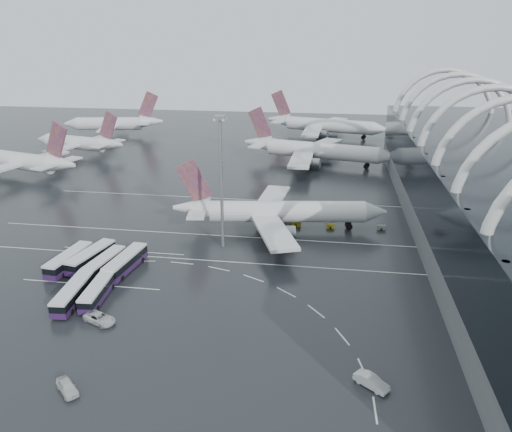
# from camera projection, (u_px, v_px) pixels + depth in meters

# --- Properties ---
(ground) EXTENTS (420.00, 420.00, 0.00)m
(ground) POSITION_uv_depth(u_px,v_px,m) (229.00, 258.00, 107.68)
(ground) COLOR black
(ground) RESTS_ON ground
(terminal) EXTENTS (42.00, 160.00, 34.90)m
(terminal) POSITION_uv_depth(u_px,v_px,m) (510.00, 195.00, 113.65)
(terminal) COLOR slate
(terminal) RESTS_ON ground
(lane_marking_near) EXTENTS (120.00, 0.25, 0.01)m
(lane_marking_near) POSITION_uv_depth(u_px,v_px,m) (227.00, 262.00, 105.83)
(lane_marking_near) COLOR white
(lane_marking_near) RESTS_ON ground
(lane_marking_mid) EXTENTS (120.00, 0.25, 0.01)m
(lane_marking_mid) POSITION_uv_depth(u_px,v_px,m) (239.00, 237.00, 118.82)
(lane_marking_mid) COLOR white
(lane_marking_mid) RESTS_ON ground
(lane_marking_far) EXTENTS (120.00, 0.25, 0.01)m
(lane_marking_far) POSITION_uv_depth(u_px,v_px,m) (256.00, 200.00, 144.79)
(lane_marking_far) COLOR white
(lane_marking_far) RESTS_ON ground
(bus_bay_line_south) EXTENTS (28.00, 0.25, 0.01)m
(bus_bay_line_south) POSITION_uv_depth(u_px,v_px,m) (90.00, 284.00, 96.23)
(bus_bay_line_south) COLOR white
(bus_bay_line_south) RESTS_ON ground
(bus_bay_line_north) EXTENTS (28.00, 0.25, 0.01)m
(bus_bay_line_north) POSITION_uv_depth(u_px,v_px,m) (123.00, 251.00, 111.07)
(bus_bay_line_north) COLOR white
(bus_bay_line_north) RESTS_ON ground
(airliner_main) EXTENTS (52.36, 45.51, 17.73)m
(airliner_main) POSITION_uv_depth(u_px,v_px,m) (276.00, 212.00, 121.91)
(airliner_main) COLOR silver
(airliner_main) RESTS_ON ground
(airliner_gate_b) EXTENTS (56.89, 50.37, 19.92)m
(airliner_gate_b) POSITION_uv_depth(u_px,v_px,m) (314.00, 151.00, 183.00)
(airliner_gate_b) COLOR silver
(airliner_gate_b) RESTS_ON ground
(airliner_gate_c) EXTENTS (56.69, 51.53, 20.44)m
(airliner_gate_c) POSITION_uv_depth(u_px,v_px,m) (323.00, 125.00, 232.05)
(airliner_gate_c) COLOR silver
(airliner_gate_c) RESTS_ON ground
(jet_remote_west) EXTENTS (45.41, 36.85, 19.95)m
(jet_remote_west) POSITION_uv_depth(u_px,v_px,m) (24.00, 162.00, 166.65)
(jet_remote_west) COLOR silver
(jet_remote_west) RESTS_ON ground
(jet_remote_mid) EXTENTS (41.64, 33.76, 18.22)m
(jet_remote_mid) POSITION_uv_depth(u_px,v_px,m) (80.00, 143.00, 196.84)
(jet_remote_mid) COLOR silver
(jet_remote_mid) RESTS_ON ground
(jet_remote_far) EXTENTS (46.74, 37.79, 20.35)m
(jet_remote_far) POSITION_uv_depth(u_px,v_px,m) (115.00, 124.00, 235.72)
(jet_remote_far) COLOR silver
(jet_remote_far) RESTS_ON ground
(bus_row_near_a) EXTENTS (4.34, 13.51, 3.27)m
(bus_row_near_a) POSITION_uv_depth(u_px,v_px,m) (69.00, 260.00, 102.45)
(bus_row_near_a) COLOR #2D143E
(bus_row_near_a) RESTS_ON ground
(bus_row_near_b) EXTENTS (5.50, 13.69, 3.29)m
(bus_row_near_b) POSITION_uv_depth(u_px,v_px,m) (91.00, 257.00, 103.73)
(bus_row_near_b) COLOR #2D143E
(bus_row_near_b) RESTS_ON ground
(bus_row_near_c) EXTENTS (4.46, 12.76, 3.08)m
(bus_row_near_c) POSITION_uv_depth(u_px,v_px,m) (104.00, 263.00, 101.21)
(bus_row_near_c) COLOR #2D143E
(bus_row_near_c) RESTS_ON ground
(bus_row_near_d) EXTENTS (4.47, 13.86, 3.35)m
(bus_row_near_d) POSITION_uv_depth(u_px,v_px,m) (126.00, 262.00, 101.35)
(bus_row_near_d) COLOR #2D143E
(bus_row_near_d) RESTS_ON ground
(bus_row_far_b) EXTENTS (3.95, 13.14, 3.19)m
(bus_row_far_b) POSITION_uv_depth(u_px,v_px,m) (73.00, 293.00, 89.36)
(bus_row_far_b) COLOR #2D143E
(bus_row_far_b) RESTS_ON ground
(bus_row_far_c) EXTENTS (3.73, 12.44, 3.02)m
(bus_row_far_c) POSITION_uv_depth(u_px,v_px,m) (98.00, 291.00, 90.41)
(bus_row_far_c) COLOR #2D143E
(bus_row_far_c) RESTS_ON ground
(van_curve_a) EXTENTS (6.45, 4.75, 1.63)m
(van_curve_a) POSITION_uv_depth(u_px,v_px,m) (100.00, 318.00, 83.39)
(van_curve_a) COLOR silver
(van_curve_a) RESTS_ON ground
(van_curve_b) EXTENTS (4.75, 4.59, 1.61)m
(van_curve_b) POSITION_uv_depth(u_px,v_px,m) (67.00, 387.00, 67.21)
(van_curve_b) COLOR silver
(van_curve_b) RESTS_ON ground
(van_curve_c) EXTENTS (5.12, 4.52, 1.68)m
(van_curve_c) POSITION_uv_depth(u_px,v_px,m) (371.00, 382.00, 68.18)
(van_curve_c) COLOR silver
(van_curve_c) RESTS_ON ground
(floodlight_mast) EXTENTS (2.26, 2.26, 29.52)m
(floodlight_mast) POSITION_uv_depth(u_px,v_px,m) (221.00, 167.00, 107.19)
(floodlight_mast) COLOR gray
(floodlight_mast) RESTS_ON ground
(gse_cart_belly_a) EXTENTS (1.94, 1.15, 1.06)m
(gse_cart_belly_a) POSITION_uv_depth(u_px,v_px,m) (331.00, 226.00, 124.05)
(gse_cart_belly_a) COLOR gold
(gse_cart_belly_a) RESTS_ON ground
(gse_cart_belly_b) EXTENTS (2.23, 1.32, 1.21)m
(gse_cart_belly_b) POSITION_uv_depth(u_px,v_px,m) (329.00, 216.00, 130.78)
(gse_cart_belly_b) COLOR slate
(gse_cart_belly_b) RESTS_ON ground
(gse_cart_belly_c) EXTENTS (2.50, 1.48, 1.36)m
(gse_cart_belly_c) POSITION_uv_depth(u_px,v_px,m) (296.00, 223.00, 125.51)
(gse_cart_belly_c) COLOR gold
(gse_cart_belly_c) RESTS_ON ground
(gse_cart_belly_d) EXTENTS (1.96, 1.16, 1.07)m
(gse_cart_belly_d) POSITION_uv_depth(u_px,v_px,m) (381.00, 227.00, 123.02)
(gse_cart_belly_d) COLOR slate
(gse_cart_belly_d) RESTS_ON ground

